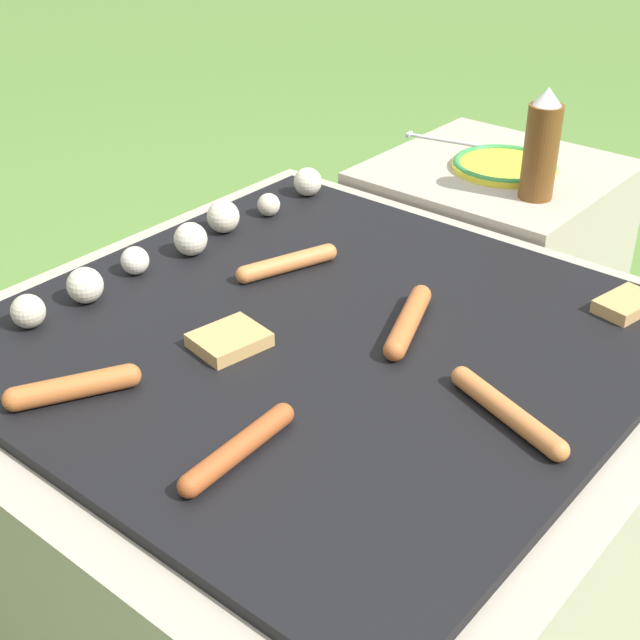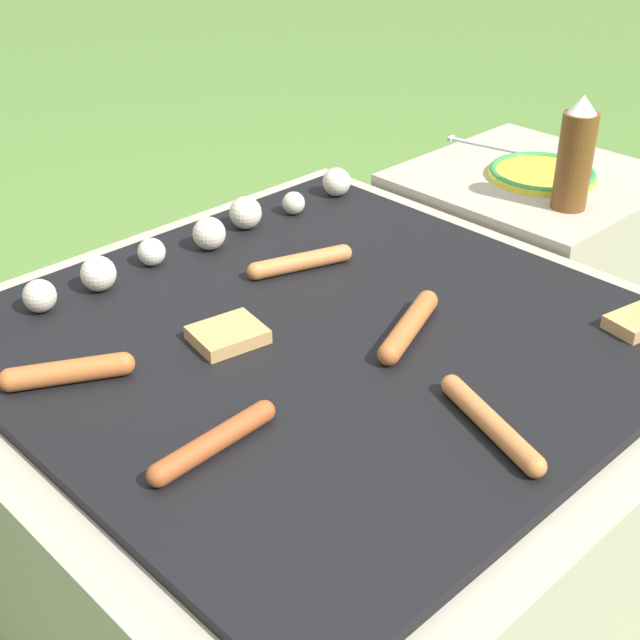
% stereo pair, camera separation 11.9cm
% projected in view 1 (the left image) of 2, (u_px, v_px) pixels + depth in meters
% --- Properties ---
extents(ground_plane, '(14.00, 14.00, 0.00)m').
position_uv_depth(ground_plane, '(320.00, 543.00, 1.49)').
color(ground_plane, '#567F38').
extents(grill, '(0.99, 0.99, 0.41)m').
position_uv_depth(grill, '(320.00, 446.00, 1.39)').
color(grill, '#A89E8C').
rests_on(grill, ground_plane).
extents(side_ledge, '(0.47, 0.47, 0.41)m').
position_uv_depth(side_ledge, '(488.00, 257.00, 1.95)').
color(side_ledge, '#A89E8C').
rests_on(side_ledge, ground_plane).
extents(sausage_mid_left, '(0.16, 0.10, 0.03)m').
position_uv_depth(sausage_mid_left, '(73.00, 387.00, 1.13)').
color(sausage_mid_left, '#B7602D').
rests_on(sausage_mid_left, grill).
extents(sausage_back_right, '(0.19, 0.04, 0.03)m').
position_uv_depth(sausage_back_right, '(239.00, 448.00, 1.03)').
color(sausage_back_right, '#A34C23').
rests_on(sausage_back_right, grill).
extents(sausage_front_center, '(0.18, 0.08, 0.03)m').
position_uv_depth(sausage_front_center, '(287.00, 263.00, 1.44)').
color(sausage_front_center, '#C6753D').
rests_on(sausage_front_center, grill).
extents(sausage_front_right, '(0.18, 0.09, 0.03)m').
position_uv_depth(sausage_front_right, '(408.00, 321.00, 1.28)').
color(sausage_front_right, '#B7602D').
rests_on(sausage_front_right, grill).
extents(sausage_back_left, '(0.09, 0.19, 0.03)m').
position_uv_depth(sausage_back_left, '(507.00, 411.00, 1.09)').
color(sausage_back_left, '#C6753D').
rests_on(sausage_back_left, grill).
extents(bread_slice_right, '(0.11, 0.10, 0.02)m').
position_uv_depth(bread_slice_right, '(229.00, 340.00, 1.24)').
color(bread_slice_right, tan).
rests_on(bread_slice_right, grill).
extents(bread_slice_left, '(0.10, 0.08, 0.02)m').
position_uv_depth(bread_slice_left, '(626.00, 304.00, 1.33)').
color(bread_slice_left, tan).
rests_on(bread_slice_left, grill).
extents(mushroom_row, '(0.80, 0.08, 0.06)m').
position_uv_depth(mushroom_row, '(155.00, 253.00, 1.44)').
color(mushroom_row, beige).
rests_on(mushroom_row, grill).
extents(plate_colorful, '(0.22, 0.22, 0.02)m').
position_uv_depth(plate_colorful, '(505.00, 165.00, 1.83)').
color(plate_colorful, yellow).
rests_on(plate_colorful, side_ledge).
extents(condiment_bottle, '(0.07, 0.07, 0.21)m').
position_uv_depth(condiment_bottle, '(544.00, 147.00, 1.65)').
color(condiment_bottle, brown).
rests_on(condiment_bottle, side_ledge).
extents(fork_utensil, '(0.06, 0.19, 0.01)m').
position_uv_depth(fork_utensil, '(442.00, 140.00, 1.98)').
color(fork_utensil, silver).
rests_on(fork_utensil, side_ledge).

